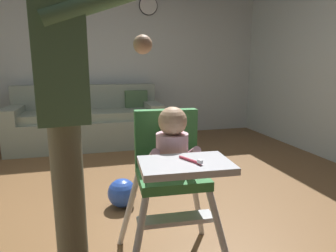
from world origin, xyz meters
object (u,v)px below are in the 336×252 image
Objects in this scene: couch at (88,122)px; high_chair at (171,160)px; toy_ball_second at (122,193)px; wall_clock at (148,6)px; adult_standing at (63,104)px.

high_chair reaches higher than couch.
wall_clock is at bearing 73.82° from toy_ball_second.
high_chair is 0.99m from toy_ball_second.
couch is at bearing -154.68° from wall_clock.
toy_ball_second is at bearing -163.50° from high_chair.
adult_standing is (-0.52, -0.07, 0.33)m from high_chair.
high_chair is at bearing -76.56° from toy_ball_second.
toy_ball_second is at bearing 7.27° from couch.
couch is 2.11m from toy_ball_second.
couch is 1.23× the size of adult_standing.
adult_standing is (-0.06, -2.96, 0.64)m from couch.
couch is at bearing 81.10° from adult_standing.
wall_clock reaches higher than high_chair.
high_chair is 0.62m from adult_standing.
adult_standing is 1.27m from toy_ball_second.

